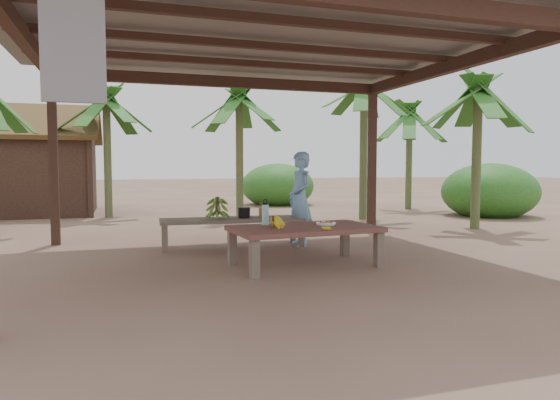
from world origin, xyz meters
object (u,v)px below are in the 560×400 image
object	(u,v)px
ripe_banana_bunch	(273,221)
plate	(326,224)
woman	(300,199)
work_table	(305,232)
cooking_pot	(244,213)
bench	(233,222)
water_flask	(265,214)

from	to	relation	value
ripe_banana_bunch	plate	size ratio (longest dim) A/B	1.07
plate	woman	xyz separation A→B (m)	(0.18, 1.48, 0.22)
work_table	woman	distance (m)	1.64
work_table	plate	xyz separation A→B (m)	(0.31, 0.05, 0.08)
plate	woman	bearing A→B (deg)	83.00
cooking_pot	ripe_banana_bunch	bearing A→B (deg)	-91.42
ripe_banana_bunch	plate	xyz separation A→B (m)	(0.73, 0.06, -0.06)
bench	water_flask	distance (m)	1.41
ripe_banana_bunch	cooking_pot	distance (m)	1.68
woman	water_flask	bearing A→B (deg)	-41.40
plate	cooking_pot	xyz separation A→B (m)	(-0.68, 1.62, 0.01)
water_flask	cooking_pot	distance (m)	1.37
bench	ripe_banana_bunch	distance (m)	1.71
water_flask	cooking_pot	bearing A→B (deg)	87.86
plate	woman	distance (m)	1.51
work_table	water_flask	xyz separation A→B (m)	(-0.43, 0.31, 0.21)
ripe_banana_bunch	cooking_pot	xyz separation A→B (m)	(0.04, 1.68, -0.05)
work_table	cooking_pot	bearing A→B (deg)	97.68
work_table	plate	size ratio (longest dim) A/B	7.54
plate	woman	world-z (taller)	woman
work_table	plate	bearing A→B (deg)	4.44
bench	ripe_banana_bunch	size ratio (longest dim) A/B	8.37
bench	ripe_banana_bunch	world-z (taller)	ripe_banana_bunch
work_table	bench	distance (m)	1.77
ripe_banana_bunch	water_flask	size ratio (longest dim) A/B	0.80
water_flask	woman	world-z (taller)	woman
cooking_pot	work_table	bearing A→B (deg)	-77.38
bench	water_flask	world-z (taller)	water_flask
bench	cooking_pot	world-z (taller)	cooking_pot
bench	woman	size ratio (longest dim) A/B	1.51
bench	woman	distance (m)	1.11
work_table	cooking_pot	xyz separation A→B (m)	(-0.37, 1.67, 0.09)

